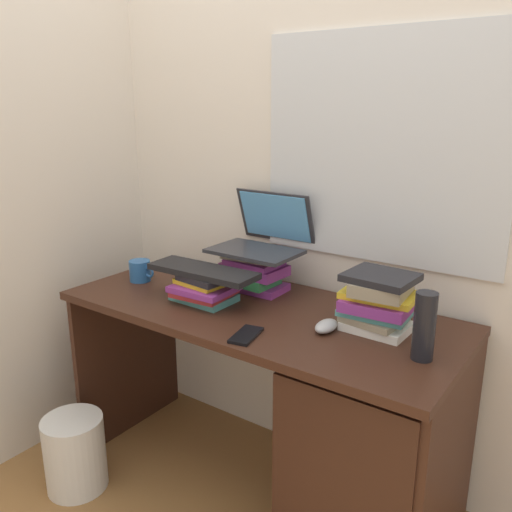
% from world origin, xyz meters
% --- Properties ---
extents(ground_plane, '(6.00, 6.00, 0.00)m').
position_xyz_m(ground_plane, '(0.00, 0.00, 0.00)').
color(ground_plane, olive).
extents(wall_back, '(6.00, 0.06, 2.60)m').
position_xyz_m(wall_back, '(0.00, 0.35, 1.30)').
color(wall_back, silver).
rests_on(wall_back, ground).
extents(wall_left, '(0.05, 6.00, 2.60)m').
position_xyz_m(wall_left, '(-0.97, 0.00, 1.30)').
color(wall_left, beige).
rests_on(wall_left, ground).
extents(desk, '(1.44, 0.62, 0.75)m').
position_xyz_m(desk, '(0.37, -0.02, 0.41)').
color(desk, '#381E14').
rests_on(desk, ground).
extents(book_stack_tall, '(0.25, 0.17, 0.15)m').
position_xyz_m(book_stack_tall, '(-0.12, 0.15, 0.82)').
color(book_stack_tall, '#8C338C').
rests_on(book_stack_tall, desk).
extents(book_stack_keyboard_riser, '(0.24, 0.20, 0.11)m').
position_xyz_m(book_stack_keyboard_riser, '(-0.20, -0.06, 0.80)').
color(book_stack_keyboard_riser, teal).
rests_on(book_stack_keyboard_riser, desk).
extents(book_stack_side, '(0.24, 0.20, 0.19)m').
position_xyz_m(book_stack_side, '(0.42, 0.07, 0.84)').
color(book_stack_side, white).
rests_on(book_stack_side, desk).
extents(laptop, '(0.34, 0.29, 0.22)m').
position_xyz_m(laptop, '(-0.12, 0.21, 0.95)').
color(laptop, '#2D2D33').
rests_on(laptop, book_stack_tall).
extents(keyboard, '(0.42, 0.15, 0.02)m').
position_xyz_m(keyboard, '(-0.20, -0.06, 0.86)').
color(keyboard, black).
rests_on(keyboard, book_stack_keyboard_riser).
extents(computer_mouse, '(0.06, 0.10, 0.04)m').
position_xyz_m(computer_mouse, '(0.30, -0.04, 0.76)').
color(computer_mouse, '#A5A8AD').
rests_on(computer_mouse, desk).
extents(mug, '(0.12, 0.09, 0.09)m').
position_xyz_m(mug, '(-0.57, -0.03, 0.79)').
color(mug, '#265999').
rests_on(mug, desk).
extents(water_bottle, '(0.06, 0.06, 0.20)m').
position_xyz_m(water_bottle, '(0.61, -0.05, 0.85)').
color(water_bottle, black).
rests_on(water_bottle, desk).
extents(cell_phone, '(0.09, 0.15, 0.01)m').
position_xyz_m(cell_phone, '(0.11, -0.22, 0.75)').
color(cell_phone, black).
rests_on(cell_phone, desk).
extents(wastebasket, '(0.23, 0.23, 0.30)m').
position_xyz_m(wastebasket, '(-0.57, -0.42, 0.15)').
color(wastebasket, silver).
rests_on(wastebasket, ground).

